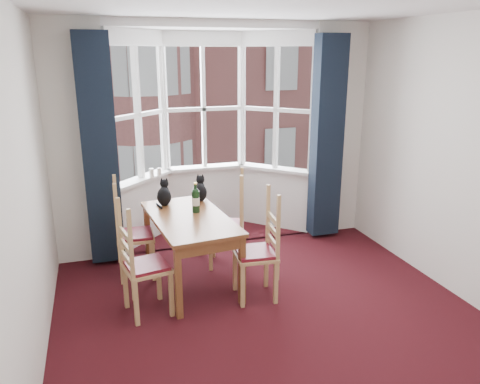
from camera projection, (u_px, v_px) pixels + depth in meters
name	position (u px, v px, depth m)	size (l,w,h in m)	color
floor	(284.00, 336.00, 4.16)	(4.50, 4.50, 0.00)	black
wall_left	(18.00, 209.00, 3.19)	(4.50, 4.50, 0.00)	silver
wall_back_pier_left	(78.00, 146.00, 5.34)	(0.70, 0.12, 2.80)	silver
wall_back_pier_right	(336.00, 132.00, 6.29)	(0.70, 0.12, 2.80)	silver
bay_window	(208.00, 132.00, 6.27)	(2.76, 0.94, 2.80)	white
curtain_left	(100.00, 152.00, 5.26)	(0.38, 0.22, 2.60)	black
curtain_right	(327.00, 138.00, 6.07)	(0.38, 0.22, 2.60)	black
dining_table	(190.00, 225.00, 4.96)	(0.89, 1.47, 0.76)	brown
chair_left_near	(137.00, 269.00, 4.38)	(0.47, 0.49, 0.92)	tan
chair_left_far	(127.00, 237.00, 5.16)	(0.42, 0.44, 0.92)	tan
chair_right_near	(264.00, 253.00, 4.73)	(0.43, 0.45, 0.92)	tan
chair_right_far	(234.00, 227.00, 5.46)	(0.52, 0.53, 0.92)	tan
cat_left	(164.00, 195.00, 5.27)	(0.21, 0.25, 0.31)	black
cat_right	(200.00, 191.00, 5.43)	(0.22, 0.26, 0.31)	black
wine_bottle	(196.00, 199.00, 5.03)	(0.08, 0.08, 0.33)	black
candle_tall	(152.00, 173.00, 6.04)	(0.06, 0.06, 0.12)	white
candle_short	(159.00, 172.00, 6.10)	(0.06, 0.06, 0.11)	white
street	(118.00, 168.00, 35.37)	(80.00, 80.00, 0.00)	#333335
tenement_building	(133.00, 76.00, 16.51)	(18.40, 7.80, 15.20)	#A95D57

